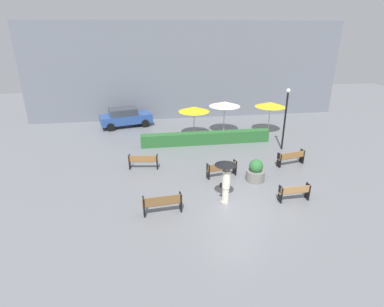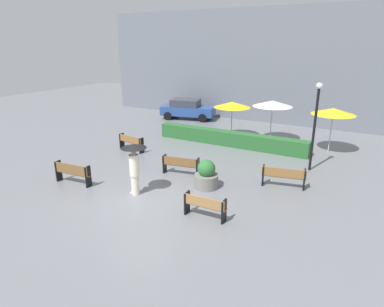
{
  "view_description": "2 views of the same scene",
  "coord_description": "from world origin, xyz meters",
  "px_view_note": "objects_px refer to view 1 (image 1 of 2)",
  "views": [
    {
      "loc": [
        -3.89,
        -12.05,
        7.78
      ],
      "look_at": [
        -1.49,
        3.66,
        1.25
      ],
      "focal_mm": 28.8,
      "sensor_mm": 36.0,
      "label": 1
    },
    {
      "loc": [
        7.56,
        -9.17,
        5.8
      ],
      "look_at": [
        0.93,
        2.62,
        1.28
      ],
      "focal_mm": 30.89,
      "sensor_mm": 36.0,
      "label": 2
    }
  ],
  "objects_px": {
    "patio_umbrella_white": "(225,104)",
    "planter_pot": "(256,172)",
    "bench_far_right": "(291,157)",
    "pedestrian_with_umbrella": "(226,176)",
    "bench_near_right": "(295,192)",
    "bench_far_left": "(143,161)",
    "patio_umbrella_yellow": "(194,109)",
    "patio_umbrella_yellow_far": "(270,104)",
    "parked_car": "(125,117)",
    "lamp_post": "(286,113)",
    "bench_near_left": "(162,203)",
    "bench_mid_center": "(222,168)"
  },
  "relations": [
    {
      "from": "bench_far_left",
      "to": "parked_car",
      "type": "bearing_deg",
      "value": 99.19
    },
    {
      "from": "lamp_post",
      "to": "patio_umbrella_yellow",
      "type": "xyz_separation_m",
      "value": [
        -5.57,
        3.5,
        -0.39
      ]
    },
    {
      "from": "planter_pot",
      "to": "parked_car",
      "type": "height_order",
      "value": "parked_car"
    },
    {
      "from": "pedestrian_with_umbrella",
      "to": "patio_umbrella_yellow_far",
      "type": "bearing_deg",
      "value": 58.25
    },
    {
      "from": "lamp_post",
      "to": "patio_umbrella_yellow",
      "type": "distance_m",
      "value": 6.59
    },
    {
      "from": "bench_near_left",
      "to": "lamp_post",
      "type": "xyz_separation_m",
      "value": [
        8.63,
        6.77,
        1.97
      ]
    },
    {
      "from": "bench_near_left",
      "to": "patio_umbrella_white",
      "type": "height_order",
      "value": "patio_umbrella_white"
    },
    {
      "from": "bench_far_right",
      "to": "pedestrian_with_umbrella",
      "type": "bearing_deg",
      "value": -144.62
    },
    {
      "from": "patio_umbrella_white",
      "to": "patio_umbrella_yellow_far",
      "type": "distance_m",
      "value": 3.53
    },
    {
      "from": "planter_pot",
      "to": "lamp_post",
      "type": "xyz_separation_m",
      "value": [
        3.42,
        4.27,
        2.0
      ]
    },
    {
      "from": "bench_far_right",
      "to": "patio_umbrella_white",
      "type": "distance_m",
      "value": 7.29
    },
    {
      "from": "pedestrian_with_umbrella",
      "to": "bench_near_left",
      "type": "bearing_deg",
      "value": -169.67
    },
    {
      "from": "patio_umbrella_white",
      "to": "pedestrian_with_umbrella",
      "type": "bearing_deg",
      "value": -103.8
    },
    {
      "from": "planter_pot",
      "to": "patio_umbrella_yellow",
      "type": "height_order",
      "value": "patio_umbrella_yellow"
    },
    {
      "from": "bench_far_right",
      "to": "bench_mid_center",
      "type": "relative_size",
      "value": 1.02
    },
    {
      "from": "bench_far_right",
      "to": "bench_far_left",
      "type": "distance_m",
      "value": 8.88
    },
    {
      "from": "bench_near_right",
      "to": "patio_umbrella_yellow_far",
      "type": "height_order",
      "value": "patio_umbrella_yellow_far"
    },
    {
      "from": "lamp_post",
      "to": "patio_umbrella_white",
      "type": "bearing_deg",
      "value": 128.53
    },
    {
      "from": "patio_umbrella_yellow",
      "to": "planter_pot",
      "type": "bearing_deg",
      "value": -74.49
    },
    {
      "from": "bench_far_left",
      "to": "lamp_post",
      "type": "height_order",
      "value": "lamp_post"
    },
    {
      "from": "pedestrian_with_umbrella",
      "to": "parked_car",
      "type": "distance_m",
      "value": 14.23
    },
    {
      "from": "planter_pot",
      "to": "patio_umbrella_yellow_far",
      "type": "relative_size",
      "value": 0.5
    },
    {
      "from": "bench_far_left",
      "to": "lamp_post",
      "type": "relative_size",
      "value": 0.42
    },
    {
      "from": "bench_near_right",
      "to": "pedestrian_with_umbrella",
      "type": "relative_size",
      "value": 0.74
    },
    {
      "from": "bench_near_left",
      "to": "patio_umbrella_white",
      "type": "xyz_separation_m",
      "value": [
        5.49,
        10.7,
        1.8
      ]
    },
    {
      "from": "patio_umbrella_yellow",
      "to": "patio_umbrella_white",
      "type": "relative_size",
      "value": 0.92
    },
    {
      "from": "patio_umbrella_white",
      "to": "parked_car",
      "type": "relative_size",
      "value": 0.56
    },
    {
      "from": "lamp_post",
      "to": "pedestrian_with_umbrella",
      "type": "bearing_deg",
      "value": -132.15
    },
    {
      "from": "bench_far_left",
      "to": "patio_umbrella_yellow_far",
      "type": "height_order",
      "value": "patio_umbrella_yellow_far"
    },
    {
      "from": "bench_far_left",
      "to": "patio_umbrella_yellow_far",
      "type": "distance_m",
      "value": 11.29
    },
    {
      "from": "bench_far_right",
      "to": "planter_pot",
      "type": "height_order",
      "value": "planter_pot"
    },
    {
      "from": "patio_umbrella_yellow",
      "to": "parked_car",
      "type": "relative_size",
      "value": 0.52
    },
    {
      "from": "patio_umbrella_yellow",
      "to": "bench_far_left",
      "type": "bearing_deg",
      "value": -125.91
    },
    {
      "from": "bench_far_left",
      "to": "pedestrian_with_umbrella",
      "type": "xyz_separation_m",
      "value": [
        3.81,
        -4.37,
        0.84
      ]
    },
    {
      "from": "bench_far_left",
      "to": "parked_car",
      "type": "height_order",
      "value": "parked_car"
    },
    {
      "from": "bench_near_right",
      "to": "patio_umbrella_white",
      "type": "bearing_deg",
      "value": 94.52
    },
    {
      "from": "bench_far_right",
      "to": "planter_pot",
      "type": "relative_size",
      "value": 1.48
    },
    {
      "from": "bench_near_right",
      "to": "patio_umbrella_yellow_far",
      "type": "distance_m",
      "value": 10.57
    },
    {
      "from": "bench_near_left",
      "to": "pedestrian_with_umbrella",
      "type": "bearing_deg",
      "value": 10.33
    },
    {
      "from": "patio_umbrella_yellow_far",
      "to": "planter_pot",
      "type": "bearing_deg",
      "value": -116.08
    },
    {
      "from": "patio_umbrella_white",
      "to": "planter_pot",
      "type": "bearing_deg",
      "value": -92.0
    },
    {
      "from": "bench_far_left",
      "to": "patio_umbrella_white",
      "type": "distance_m",
      "value": 8.75
    },
    {
      "from": "parked_car",
      "to": "bench_near_left",
      "type": "bearing_deg",
      "value": -80.73
    },
    {
      "from": "bench_far_right",
      "to": "pedestrian_with_umbrella",
      "type": "height_order",
      "value": "pedestrian_with_umbrella"
    },
    {
      "from": "bench_near_left",
      "to": "patio_umbrella_white",
      "type": "distance_m",
      "value": 12.16
    },
    {
      "from": "bench_far_right",
      "to": "bench_near_right",
      "type": "xyz_separation_m",
      "value": [
        -1.7,
        -3.95,
        -0.03
      ]
    },
    {
      "from": "bench_far_right",
      "to": "bench_far_left",
      "type": "height_order",
      "value": "bench_far_left"
    },
    {
      "from": "bench_near_right",
      "to": "lamp_post",
      "type": "distance_m",
      "value": 7.28
    },
    {
      "from": "bench_mid_center",
      "to": "pedestrian_with_umbrella",
      "type": "xyz_separation_m",
      "value": [
        -0.51,
        -2.67,
        0.87
      ]
    },
    {
      "from": "parked_car",
      "to": "bench_far_left",
      "type": "bearing_deg",
      "value": -80.81
    }
  ]
}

